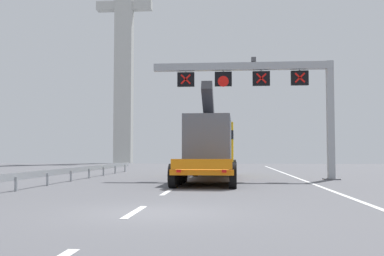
% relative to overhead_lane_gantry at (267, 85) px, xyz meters
% --- Properties ---
extents(ground, '(112.00, 112.00, 0.00)m').
position_rel_overhead_lane_gantry_xyz_m(ground, '(-4.24, -15.61, -5.69)').
color(ground, '#5B5B60').
extents(lane_markings, '(0.20, 44.79, 0.01)m').
position_rel_overhead_lane_gantry_xyz_m(lane_markings, '(-4.78, -0.52, -5.69)').
color(lane_markings, silver).
rests_on(lane_markings, ground).
extents(edge_line_right, '(0.20, 63.00, 0.01)m').
position_rel_overhead_lane_gantry_xyz_m(edge_line_right, '(1.96, -3.61, -5.69)').
color(edge_line_right, silver).
rests_on(edge_line_right, ground).
extents(overhead_lane_gantry, '(11.08, 0.90, 7.38)m').
position_rel_overhead_lane_gantry_xyz_m(overhead_lane_gantry, '(0.00, 0.00, 0.00)').
color(overhead_lane_gantry, '#9EA0A5').
rests_on(overhead_lane_gantry, ground).
extents(heavy_haul_truck_orange, '(3.16, 14.09, 5.30)m').
position_rel_overhead_lane_gantry_xyz_m(heavy_haul_truck_orange, '(-3.35, 0.13, -3.70)').
color(heavy_haul_truck_orange, orange).
rests_on(heavy_haul_truck_orange, ground).
extents(guardrail_left, '(0.13, 29.31, 0.76)m').
position_rel_overhead_lane_gantry_xyz_m(guardrail_left, '(-11.08, -2.96, -5.13)').
color(guardrail_left, '#999EA3').
rests_on(guardrail_left, ground).
extents(bridge_pylon_distant, '(9.00, 2.00, 40.96)m').
position_rel_overhead_lane_gantry_xyz_m(bridge_pylon_distant, '(-19.25, 43.99, 15.18)').
color(bridge_pylon_distant, '#B7B7B2').
rests_on(bridge_pylon_distant, ground).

